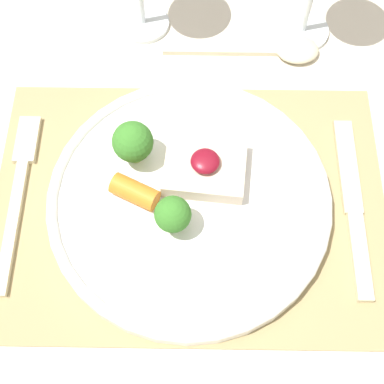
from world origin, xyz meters
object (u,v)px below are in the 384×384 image
Objects in this scene: dinner_plate at (190,193)px; fork at (19,186)px; knife at (355,217)px; spoon at (280,50)px.

dinner_plate reaches higher than fork.
knife is at bearing -7.31° from fork.
knife is 0.23m from spoon.
knife is (0.36, -0.03, 0.00)m from fork.
knife is 1.09× the size of spoon.
spoon is (0.29, 0.19, 0.00)m from fork.
knife reaches higher than fork.
spoon is (-0.07, 0.22, 0.00)m from knife.
fork is 0.36m from knife.
fork is 1.00× the size of knife.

